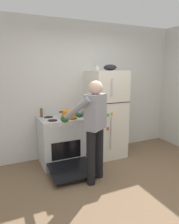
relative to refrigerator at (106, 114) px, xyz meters
name	(u,v)px	position (x,y,z in m)	size (l,w,h in m)	color
ground	(137,200)	(-0.37, -1.57, -0.87)	(8.00, 8.00, 0.00)	brown
kitchen_wall_back	(82,90)	(-0.37, 0.38, 0.48)	(6.00, 0.10, 2.70)	silver
refrigerator	(106,114)	(0.00, 0.00, 0.00)	(0.68, 0.72, 1.74)	silver
stove_range	(61,141)	(-0.96, -0.02, -0.44)	(0.76, 1.20, 0.89)	silver
person_cook	(93,122)	(-0.68, -0.82, 0.09)	(0.69, 0.75, 1.60)	black
red_pot	(69,114)	(-0.80, -0.05, 0.09)	(0.38, 0.28, 0.14)	orange
coffee_mug	(97,68)	(-0.18, 0.05, 0.92)	(0.11, 0.08, 0.10)	silver
pepper_mill	(41,113)	(-1.26, 0.20, 0.10)	(0.05, 0.05, 0.17)	brown
mixing_bowl	(110,68)	(0.08, 0.00, 0.93)	(0.26, 0.26, 0.12)	black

